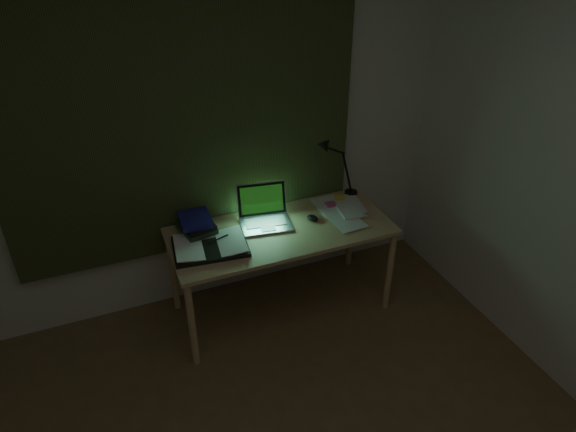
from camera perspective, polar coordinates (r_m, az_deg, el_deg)
name	(u,v)px	position (r m, az deg, el deg)	size (l,w,h in m)	color
wall_back	(183,131)	(3.23, -11.63, 9.23)	(3.50, 0.00, 2.50)	beige
curtain	(180,101)	(3.12, -11.87, 12.37)	(2.20, 0.06, 2.00)	#2E351A
desk	(281,270)	(3.47, -0.76, -6.01)	(1.43, 0.62, 0.65)	tan
laptop	(266,210)	(3.26, -2.47, 0.65)	(0.33, 0.37, 0.23)	silver
open_textbook	(210,246)	(3.14, -8.64, -3.27)	(0.44, 0.32, 0.04)	white
book_stack	(197,225)	(3.27, -10.07, -1.01)	(0.19, 0.23, 0.12)	white
loose_papers	(342,212)	(3.47, 6.07, 0.49)	(0.31, 0.33, 0.02)	silver
mouse	(312,218)	(3.38, 2.74, -0.22)	(0.06, 0.09, 0.03)	black
sticky_yellow	(339,198)	(3.64, 5.73, 1.98)	(0.07, 0.07, 0.01)	yellow
sticky_pink	(331,205)	(3.55, 4.78, 1.25)	(0.07, 0.07, 0.02)	#D95491
desk_lamp	(353,163)	(3.61, 7.25, 5.89)	(0.33, 0.25, 0.49)	black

